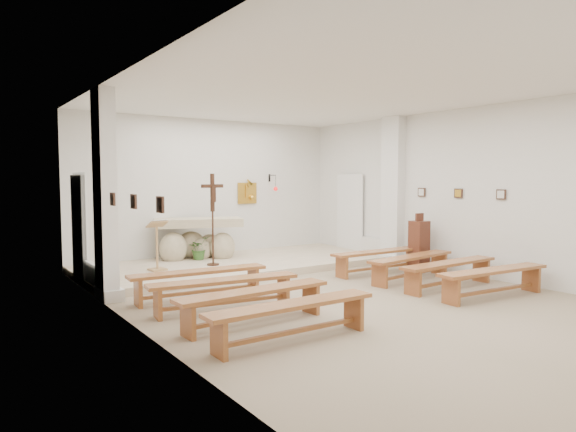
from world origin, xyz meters
TOP-DOWN VIEW (x-y plane):
  - ground at (0.00, 0.00)m, footprint 7.00×10.00m
  - wall_left at (-3.49, 0.00)m, footprint 0.02×10.00m
  - wall_right at (3.49, 0.00)m, footprint 0.02×10.00m
  - wall_back at (0.00, 4.99)m, footprint 7.00×0.02m
  - ceiling at (0.00, 0.00)m, footprint 7.00×10.00m
  - sanctuary_platform at (0.00, 3.50)m, footprint 6.98×3.00m
  - pilaster_left at (-3.37, 2.00)m, footprint 0.26×0.55m
  - pilaster_right at (3.37, 2.00)m, footprint 0.26×0.55m
  - gold_wall_relief at (1.05, 4.96)m, footprint 0.55×0.04m
  - sanctuary_lamp at (1.75, 4.71)m, footprint 0.11×0.36m
  - station_frame_left_front at (-3.47, -0.80)m, footprint 0.03×0.20m
  - station_frame_left_mid at (-3.47, 0.20)m, footprint 0.03×0.20m
  - station_frame_left_rear at (-3.47, 1.20)m, footprint 0.03×0.20m
  - station_frame_right_front at (3.47, -0.80)m, footprint 0.03×0.20m
  - station_frame_right_mid at (3.47, 0.20)m, footprint 0.03×0.20m
  - station_frame_right_rear at (3.47, 1.20)m, footprint 0.03×0.20m
  - radiator_left at (-3.43, 2.70)m, footprint 0.10×0.85m
  - radiator_right at (3.43, 2.70)m, footprint 0.10×0.85m
  - altar at (-0.62, 4.41)m, footprint 2.15×1.37m
  - lectern at (-1.99, 3.37)m, footprint 0.41×0.36m
  - crucifix_stand at (-0.76, 3.31)m, footprint 0.59×0.26m
  - potted_plant at (-0.69, 4.20)m, footprint 0.63×0.61m
  - donation_pedestal at (3.08, 0.91)m, footprint 0.35×0.35m
  - bench_left_front at (-2.09, 1.14)m, footprint 2.37×0.55m
  - bench_right_front at (2.09, 1.14)m, footprint 2.36×0.44m
  - bench_left_second at (-2.09, 0.23)m, footprint 2.38×0.69m
  - bench_right_second at (2.09, 0.23)m, footprint 2.38×0.67m
  - bench_left_third at (-2.09, -0.68)m, footprint 2.37×0.48m
  - bench_right_third at (2.09, -0.68)m, footprint 2.36×0.45m
  - bench_left_fourth at (-2.09, -1.60)m, footprint 2.35×0.38m
  - bench_right_fourth at (2.09, -1.60)m, footprint 2.37×0.57m

SIDE VIEW (x-z plane):
  - ground at x=0.00m, z-range 0.00..0.00m
  - sanctuary_platform at x=0.00m, z-range 0.00..0.15m
  - radiator_left at x=-3.43m, z-range 0.01..0.53m
  - radiator_right at x=3.43m, z-range 0.01..0.53m
  - bench_left_front at x=-2.09m, z-range 0.12..0.62m
  - bench_right_front at x=2.09m, z-range 0.12..0.62m
  - bench_left_second at x=-2.09m, z-range 0.12..0.62m
  - bench_right_second at x=2.09m, z-range 0.12..0.62m
  - bench_left_third at x=-2.09m, z-range 0.12..0.62m
  - bench_right_third at x=2.09m, z-range 0.12..0.62m
  - bench_left_fourth at x=-2.09m, z-range 0.12..0.62m
  - bench_right_fourth at x=2.09m, z-range 0.12..0.62m
  - potted_plant at x=-0.69m, z-range 0.15..0.68m
  - altar at x=-0.62m, z-range 0.03..1.07m
  - donation_pedestal at x=3.08m, z-range -0.08..1.20m
  - lectern at x=-1.99m, z-range 0.14..1.20m
  - crucifix_stand at x=-0.76m, z-range 0.30..2.29m
  - gold_wall_relief at x=1.05m, z-range 1.38..1.92m
  - station_frame_left_front at x=-3.47m, z-range 1.62..1.82m
  - station_frame_left_mid at x=-3.47m, z-range 1.62..1.82m
  - station_frame_left_rear at x=-3.47m, z-range 1.62..1.82m
  - station_frame_right_front at x=3.47m, z-range 1.62..1.82m
  - station_frame_right_mid at x=3.47m, z-range 1.62..1.82m
  - station_frame_right_rear at x=3.47m, z-range 1.62..1.82m
  - wall_left at x=-3.49m, z-range 0.00..3.50m
  - wall_right at x=3.49m, z-range 0.00..3.50m
  - wall_back at x=0.00m, z-range 0.00..3.50m
  - pilaster_left at x=-3.37m, z-range 0.00..3.50m
  - pilaster_right at x=3.37m, z-range 0.00..3.50m
  - sanctuary_lamp at x=1.75m, z-range 1.59..2.03m
  - ceiling at x=0.00m, z-range 3.48..3.50m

